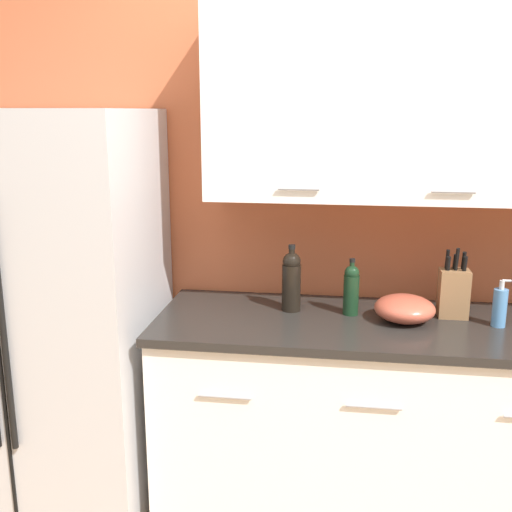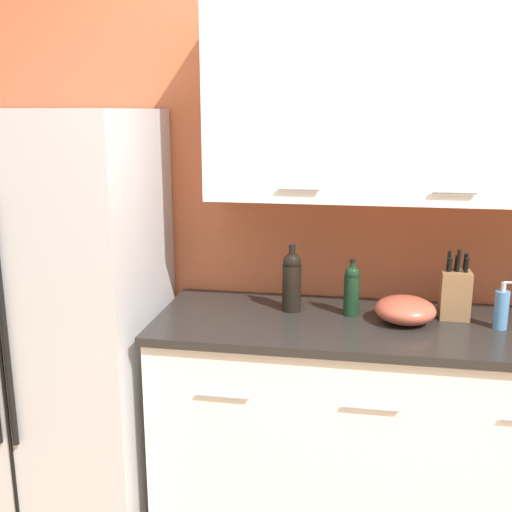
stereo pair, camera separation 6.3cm
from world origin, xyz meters
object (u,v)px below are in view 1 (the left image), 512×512
object	(u,v)px
soap_dispenser	(500,307)
refrigerator	(45,318)
oil_bottle	(351,289)
knife_block	(454,292)
wine_bottle	(291,280)
mixing_bowl	(405,309)

from	to	relation	value
soap_dispenser	refrigerator	bearing A→B (deg)	-178.60
refrigerator	oil_bottle	bearing A→B (deg)	4.69
knife_block	soap_dispenser	size ratio (longest dim) A/B	1.54
refrigerator	wine_bottle	distance (m)	1.07
oil_bottle	soap_dispenser	bearing A→B (deg)	-6.10
wine_bottle	soap_dispenser	distance (m)	0.82
knife_block	oil_bottle	distance (m)	0.41
knife_block	oil_bottle	bearing A→B (deg)	-175.80
oil_bottle	refrigerator	bearing A→B (deg)	-175.31
refrigerator	oil_bottle	size ratio (longest dim) A/B	7.40
soap_dispenser	knife_block	bearing A→B (deg)	150.28
soap_dispenser	oil_bottle	world-z (taller)	oil_bottle
refrigerator	wine_bottle	size ratio (longest dim) A/B	6.20
soap_dispenser	oil_bottle	bearing A→B (deg)	173.90
refrigerator	soap_dispenser	world-z (taller)	refrigerator
knife_block	soap_dispenser	xyz separation A→B (m)	(0.16, -0.09, -0.03)
knife_block	refrigerator	bearing A→B (deg)	-175.42
mixing_bowl	refrigerator	bearing A→B (deg)	-178.00
wine_bottle	mixing_bowl	size ratio (longest dim) A/B	1.18
soap_dispenser	oil_bottle	distance (m)	0.58
refrigerator	soap_dispenser	size ratio (longest dim) A/B	9.22
oil_bottle	wine_bottle	bearing A→B (deg)	176.55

